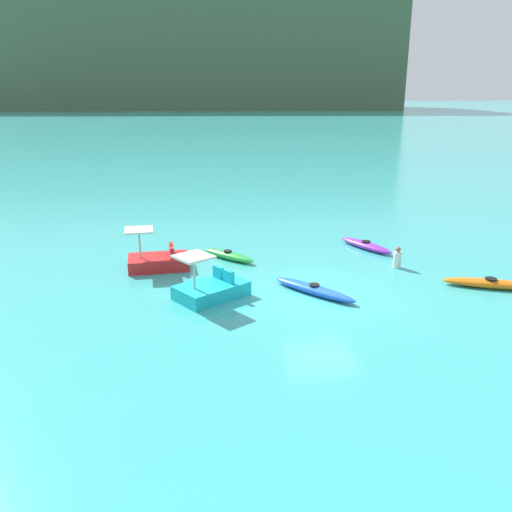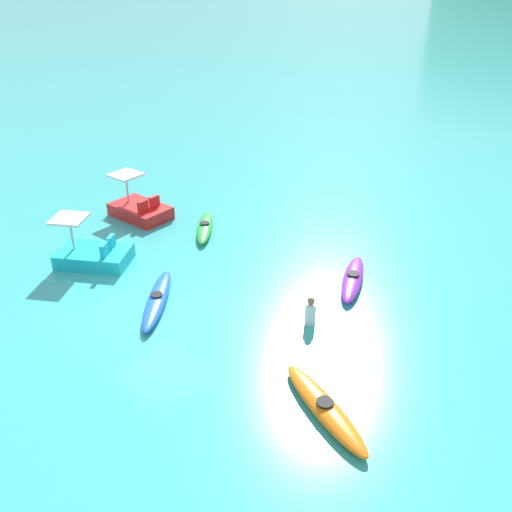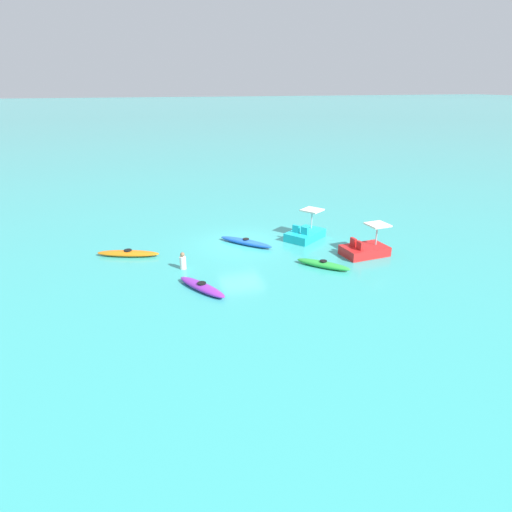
% 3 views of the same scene
% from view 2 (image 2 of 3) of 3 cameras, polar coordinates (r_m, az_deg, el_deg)
% --- Properties ---
extents(ground_plane, '(600.00, 600.00, 0.00)m').
position_cam_2_polar(ground_plane, '(17.56, -9.76, -5.28)').
color(ground_plane, '#38ADA8').
extents(kayak_orange, '(3.38, 1.83, 0.37)m').
position_cam_2_polar(kayak_orange, '(13.87, 6.88, -14.85)').
color(kayak_orange, orange).
rests_on(kayak_orange, ground_plane).
extents(kayak_green, '(2.33, 2.48, 0.37)m').
position_cam_2_polar(kayak_green, '(22.03, -5.14, 2.87)').
color(kayak_green, green).
rests_on(kayak_green, ground_plane).
extents(kayak_blue, '(2.67, 3.01, 0.37)m').
position_cam_2_polar(kayak_blue, '(17.72, -9.87, -4.33)').
color(kayak_blue, blue).
rests_on(kayak_blue, ground_plane).
extents(kayak_purple, '(1.94, 2.97, 0.37)m').
position_cam_2_polar(kayak_purple, '(18.80, 9.66, -2.25)').
color(kayak_purple, purple).
rests_on(kayak_purple, ground_plane).
extents(pedal_boat_cyan, '(2.83, 2.58, 1.68)m').
position_cam_2_polar(pedal_boat_cyan, '(20.41, -15.94, 0.17)').
color(pedal_boat_cyan, '#19B7C6').
rests_on(pedal_boat_cyan, ground_plane).
extents(pedal_boat_red, '(2.53, 1.65, 1.68)m').
position_cam_2_polar(pedal_boat_red, '(23.57, -11.52, 4.63)').
color(pedal_boat_red, red).
rests_on(pedal_boat_red, ground_plane).
extents(person_near_shore, '(0.45, 0.45, 0.88)m').
position_cam_2_polar(person_near_shore, '(16.58, 5.47, -5.59)').
color(person_near_shore, silver).
rests_on(person_near_shore, ground_plane).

